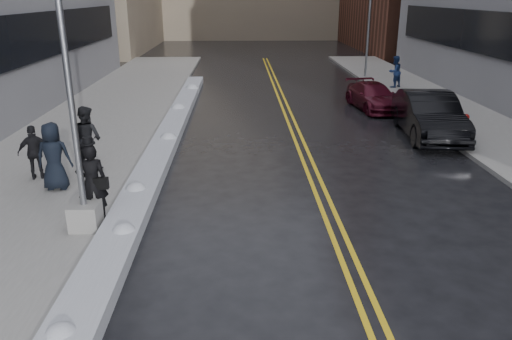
{
  "coord_description": "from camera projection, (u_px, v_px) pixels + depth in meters",
  "views": [
    {
      "loc": [
        0.25,
        -8.52,
        5.25
      ],
      "look_at": [
        0.63,
        2.63,
        1.3
      ],
      "focal_mm": 35.0,
      "sensor_mm": 36.0,
      "label": 1
    }
  ],
  "objects": [
    {
      "name": "pedestrian_east",
      "position": [
        395.0,
        72.0,
        28.51
      ],
      "size": [
        1.09,
        1.02,
        1.78
      ],
      "primitive_type": "imported",
      "rotation": [
        0.0,
        0.0,
        3.67
      ],
      "color": "navy",
      "rests_on": "sidewalk_east"
    },
    {
      "name": "sidewalk_west",
      "position": [
        82.0,
        138.0,
        18.98
      ],
      "size": [
        5.5,
        50.0,
        0.15
      ],
      "primitive_type": "cube",
      "color": "gray",
      "rests_on": "ground"
    },
    {
      "name": "sidewalk_east",
      "position": [
        489.0,
        134.0,
        19.49
      ],
      "size": [
        4.0,
        50.0,
        0.15
      ],
      "primitive_type": "cube",
      "color": "gray",
      "rests_on": "ground"
    },
    {
      "name": "car_black",
      "position": [
        429.0,
        115.0,
        19.06
      ],
      "size": [
        2.27,
        5.35,
        1.72
      ],
      "primitive_type": "imported",
      "rotation": [
        0.0,
        0.0,
        -0.09
      ],
      "color": "black",
      "rests_on": "ground"
    },
    {
      "name": "snow_ridge",
      "position": [
        161.0,
        150.0,
        17.17
      ],
      "size": [
        0.9,
        30.0,
        0.34
      ],
      "primitive_type": "cube",
      "color": "#B7BAC1",
      "rests_on": "ground"
    },
    {
      "name": "lane_line_right",
      "position": [
        302.0,
        137.0,
        19.28
      ],
      "size": [
        0.12,
        50.0,
        0.01
      ],
      "primitive_type": "cube",
      "color": "gold",
      "rests_on": "ground"
    },
    {
      "name": "ground",
      "position": [
        228.0,
        277.0,
        9.77
      ],
      "size": [
        160.0,
        160.0,
        0.0
      ],
      "primitive_type": "plane",
      "color": "black",
      "rests_on": "ground"
    },
    {
      "name": "lane_line_left",
      "position": [
        294.0,
        137.0,
        19.27
      ],
      "size": [
        0.12,
        50.0,
        0.01
      ],
      "primitive_type": "cube",
      "color": "gold",
      "rests_on": "ground"
    },
    {
      "name": "traffic_signal",
      "position": [
        369.0,
        25.0,
        31.52
      ],
      "size": [
        0.16,
        0.2,
        6.0
      ],
      "color": "gray",
      "rests_on": "sidewalk_east"
    },
    {
      "name": "pedestrian_fedora",
      "position": [
        92.0,
        183.0,
        11.61
      ],
      "size": [
        0.79,
        0.63,
        1.89
      ],
      "primitive_type": "imported",
      "rotation": [
        0.0,
        0.0,
        3.43
      ],
      "color": "black",
      "rests_on": "sidewalk_west"
    },
    {
      "name": "car_maroon",
      "position": [
        373.0,
        96.0,
        23.84
      ],
      "size": [
        2.21,
        4.4,
        1.23
      ],
      "primitive_type": "imported",
      "rotation": [
        0.0,
        0.0,
        0.12
      ],
      "color": "#450B19",
      "rests_on": "ground"
    },
    {
      "name": "lamppost",
      "position": [
        74.0,
        128.0,
        10.7
      ],
      "size": [
        0.65,
        0.65,
        7.62
      ],
      "color": "gray",
      "rests_on": "sidewalk_west"
    },
    {
      "name": "fire_hydrant",
      "position": [
        465.0,
        122.0,
        19.3
      ],
      "size": [
        0.26,
        0.26,
        0.73
      ],
      "color": "maroon",
      "rests_on": "sidewalk_east"
    },
    {
      "name": "pedestrian_d",
      "position": [
        35.0,
        152.0,
        14.33
      ],
      "size": [
        1.0,
        0.64,
        1.59
      ],
      "primitive_type": "imported",
      "rotation": [
        0.0,
        0.0,
        3.44
      ],
      "color": "black",
      "rests_on": "sidewalk_west"
    },
    {
      "name": "pedestrian_b",
      "position": [
        87.0,
        138.0,
        15.12
      ],
      "size": [
        1.19,
        1.11,
        1.95
      ],
      "primitive_type": "imported",
      "rotation": [
        0.0,
        0.0,
        2.64
      ],
      "color": "black",
      "rests_on": "sidewalk_west"
    },
    {
      "name": "pedestrian_c",
      "position": [
        54.0,
        156.0,
        13.5
      ],
      "size": [
        0.93,
        0.62,
        1.88
      ],
      "primitive_type": "imported",
      "rotation": [
        0.0,
        0.0,
        3.16
      ],
      "color": "black",
      "rests_on": "sidewalk_west"
    }
  ]
}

